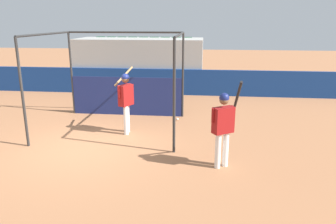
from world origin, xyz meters
TOP-DOWN VIEW (x-y plane):
  - ground_plane at (0.00, 0.00)m, footprint 60.00×60.00m
  - outfield_wall at (0.00, 6.53)m, footprint 24.00×0.12m
  - bleacher_section at (0.00, 7.79)m, footprint 5.95×2.40m
  - batting_cage at (0.42, 2.60)m, footprint 3.96×3.28m
  - player_batter at (0.85, 1.22)m, footprint 0.57×0.92m
  - player_waiting at (3.52, -0.82)m, footprint 0.65×0.69m
  - baseball at (2.23, 2.66)m, footprint 0.07×0.07m

SIDE VIEW (x-z plane):
  - ground_plane at x=0.00m, z-range 0.00..0.00m
  - baseball at x=2.23m, z-range 0.00..0.07m
  - outfield_wall at x=0.00m, z-range 0.00..1.14m
  - player_waiting at x=3.52m, z-range 0.04..2.04m
  - player_batter at x=0.85m, z-range 0.13..2.03m
  - batting_cage at x=0.42m, z-range -0.24..2.63m
  - bleacher_section at x=0.00m, z-range 0.00..2.42m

